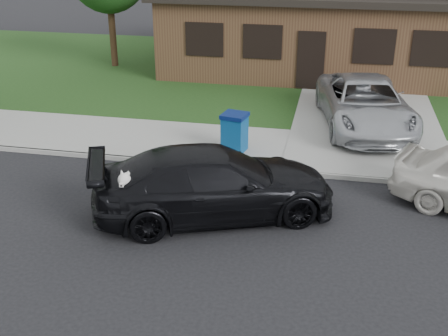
# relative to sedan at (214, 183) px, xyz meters

# --- Properties ---
(ground) EXTENTS (120.00, 120.00, 0.00)m
(ground) POSITION_rel_sedan_xyz_m (-2.56, -1.06, -0.77)
(ground) COLOR black
(ground) RESTS_ON ground
(sidewalk) EXTENTS (60.00, 3.00, 0.12)m
(sidewalk) POSITION_rel_sedan_xyz_m (-2.56, 3.94, -0.71)
(sidewalk) COLOR gray
(sidewalk) RESTS_ON ground
(curb) EXTENTS (60.00, 0.12, 0.12)m
(curb) POSITION_rel_sedan_xyz_m (-2.56, 2.44, -0.71)
(curb) COLOR gray
(curb) RESTS_ON ground
(lawn) EXTENTS (60.00, 13.00, 0.13)m
(lawn) POSITION_rel_sedan_xyz_m (-2.56, 11.94, -0.70)
(lawn) COLOR #193814
(lawn) RESTS_ON ground
(driveway) EXTENTS (4.50, 13.00, 0.14)m
(driveway) POSITION_rel_sedan_xyz_m (3.44, 8.94, -0.70)
(driveway) COLOR gray
(driveway) RESTS_ON ground
(sedan) EXTENTS (5.69, 3.97, 1.53)m
(sedan) POSITION_rel_sedan_xyz_m (0.00, 0.00, 0.00)
(sedan) COLOR black
(sedan) RESTS_ON ground
(minivan) EXTENTS (3.30, 5.61, 1.46)m
(minivan) POSITION_rel_sedan_xyz_m (3.33, 6.12, 0.11)
(minivan) COLOR #B0B3B7
(minivan) RESTS_ON driveway
(recycling_bin) EXTENTS (0.76, 0.76, 1.07)m
(recycling_bin) POSITION_rel_sedan_xyz_m (-0.19, 3.46, -0.10)
(recycling_bin) COLOR navy
(recycling_bin) RESTS_ON sidewalk
(house) EXTENTS (12.60, 8.60, 4.65)m
(house) POSITION_rel_sedan_xyz_m (1.44, 13.93, 1.37)
(house) COLOR #422B1C
(house) RESTS_ON ground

